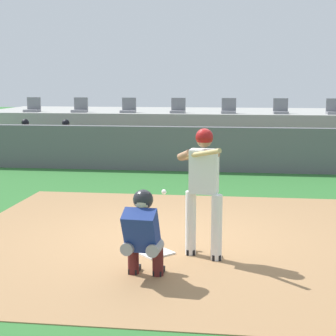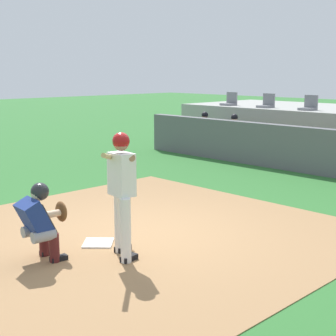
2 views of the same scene
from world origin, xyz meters
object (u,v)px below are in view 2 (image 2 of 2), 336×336
(dugout_player_0, at_px, (202,131))
(stadium_seat_1, at_px, (267,104))
(batter_at_plate, at_px, (122,187))
(home_plate, at_px, (98,243))
(dugout_player_1, at_px, (232,134))
(catcher_crouched, at_px, (42,219))
(stadium_seat_0, at_px, (230,102))
(stadium_seat_2, at_px, (309,106))

(dugout_player_0, xyz_separation_m, stadium_seat_1, (1.13, 2.03, 0.86))
(batter_at_plate, bearing_deg, home_plate, 173.73)
(batter_at_plate, height_order, dugout_player_1, batter_at_plate)
(batter_at_plate, relative_size, dugout_player_0, 1.39)
(catcher_crouched, bearing_deg, batter_at_plate, 52.30)
(catcher_crouched, relative_size, dugout_player_0, 1.37)
(stadium_seat_0, xyz_separation_m, stadium_seat_1, (1.62, 0.00, 0.00))
(home_plate, relative_size, catcher_crouched, 0.25)
(dugout_player_0, distance_m, stadium_seat_1, 2.48)
(catcher_crouched, height_order, dugout_player_0, dugout_player_0)
(stadium_seat_2, bearing_deg, home_plate, -76.53)
(home_plate, xyz_separation_m, stadium_seat_0, (-5.69, 10.18, 1.51))
(dugout_player_1, bearing_deg, stadium_seat_0, 130.62)
(home_plate, distance_m, dugout_player_1, 9.07)
(stadium_seat_2, bearing_deg, stadium_seat_1, 180.00)
(home_plate, xyz_separation_m, dugout_player_1, (-3.94, 8.14, 0.65))
(home_plate, height_order, dugout_player_1, dugout_player_1)
(stadium_seat_1, bearing_deg, dugout_player_1, -86.63)
(dugout_player_0, xyz_separation_m, dugout_player_1, (1.25, 0.00, 0.00))
(dugout_player_0, height_order, dugout_player_1, same)
(batter_at_plate, height_order, stadium_seat_0, stadium_seat_0)
(catcher_crouched, bearing_deg, home_plate, 90.58)
(batter_at_plate, bearing_deg, stadium_seat_0, 121.88)
(batter_at_plate, xyz_separation_m, catcher_crouched, (-0.68, -0.88, -0.43))
(batter_at_plate, distance_m, stadium_seat_1, 11.31)
(stadium_seat_0, distance_m, stadium_seat_1, 1.62)
(catcher_crouched, xyz_separation_m, stadium_seat_1, (-4.07, 11.14, 0.93))
(home_plate, height_order, stadium_seat_1, stadium_seat_1)
(dugout_player_1, relative_size, stadium_seat_1, 2.71)
(home_plate, distance_m, catcher_crouched, 1.12)
(catcher_crouched, relative_size, stadium_seat_0, 3.71)
(catcher_crouched, distance_m, dugout_player_0, 10.49)
(stadium_seat_1, bearing_deg, home_plate, -68.24)
(batter_at_plate, relative_size, dugout_player_1, 1.39)
(home_plate, relative_size, dugout_player_0, 0.34)
(home_plate, xyz_separation_m, catcher_crouched, (0.01, -0.96, 0.59))
(catcher_crouched, distance_m, stadium_seat_0, 12.54)
(stadium_seat_1, distance_m, stadium_seat_2, 1.63)
(batter_at_plate, height_order, stadium_seat_1, stadium_seat_1)
(catcher_crouched, relative_size, stadium_seat_2, 3.71)
(home_plate, relative_size, stadium_seat_2, 0.92)
(batter_at_plate, distance_m, stadium_seat_0, 12.09)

